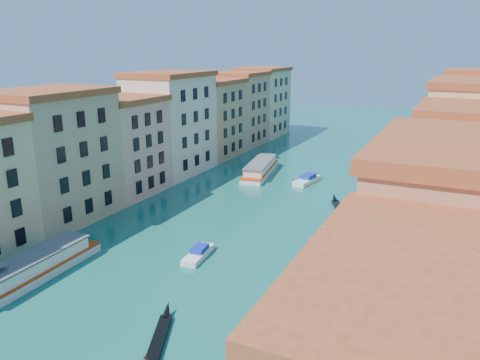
{
  "coord_description": "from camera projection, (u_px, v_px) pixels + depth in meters",
  "views": [
    {
      "loc": [
        28.87,
        -10.27,
        25.91
      ],
      "look_at": [
        -0.37,
        50.83,
        6.52
      ],
      "focal_mm": 35.0,
      "sensor_mm": 36.0,
      "label": 1
    }
  ],
  "objects": [
    {
      "name": "gondola_far",
      "position": [
        341.0,
        210.0,
        75.9
      ],
      "size": [
        6.56,
        12.25,
        1.86
      ],
      "rotation": [
        0.0,
        0.0,
        0.45
      ],
      "color": "black",
      "rests_on": "ground"
    },
    {
      "name": "quay",
      "position": [
        403.0,
        211.0,
        75.12
      ],
      "size": [
        4.0,
        140.0,
        1.0
      ],
      "primitive_type": "cube",
      "color": "#AEA88D",
      "rests_on": "ground"
    },
    {
      "name": "motorboat_far",
      "position": [
        307.0,
        180.0,
        92.2
      ],
      "size": [
        3.63,
        8.0,
        1.6
      ],
      "rotation": [
        0.0,
        0.0,
        -0.16
      ],
      "color": "white",
      "rests_on": "ground"
    },
    {
      "name": "mooring_poles_right",
      "position": [
        324.0,
        314.0,
        44.71
      ],
      "size": [
        1.44,
        54.24,
        3.2
      ],
      "color": "brown",
      "rests_on": "ground"
    },
    {
      "name": "motorboat_mid",
      "position": [
        199.0,
        253.0,
        59.66
      ],
      "size": [
        2.69,
        6.46,
        1.3
      ],
      "rotation": [
        0.0,
        0.0,
        0.12
      ],
      "color": "white",
      "rests_on": "ground"
    },
    {
      "name": "restaurant_awnings",
      "position": [
        343.0,
        340.0,
        37.93
      ],
      "size": [
        3.2,
        44.55,
        3.12
      ],
      "color": "maroon",
      "rests_on": "ground"
    },
    {
      "name": "vaporetto_near",
      "position": [
        31.0,
        269.0,
        53.81
      ],
      "size": [
        4.96,
        19.06,
        2.81
      ],
      "rotation": [
        0.0,
        0.0,
        0.03
      ],
      "color": "silver",
      "rests_on": "ground"
    },
    {
      "name": "right_bank_palazzos",
      "position": [
        466.0,
        160.0,
        69.25
      ],
      "size": [
        12.8,
        128.4,
        21.0
      ],
      "color": "#9B473F",
      "rests_on": "ground"
    },
    {
      "name": "left_bank_palazzos",
      "position": [
        153.0,
        132.0,
        92.23
      ],
      "size": [
        12.8,
        128.4,
        21.0
      ],
      "color": "beige",
      "rests_on": "ground"
    },
    {
      "name": "gondola_fore",
      "position": [
        156.0,
        344.0,
        41.54
      ],
      "size": [
        5.81,
        11.7,
        2.47
      ],
      "rotation": [
        0.0,
        0.0,
        0.41
      ],
      "color": "black",
      "rests_on": "ground"
    },
    {
      "name": "vaporetto_far",
      "position": [
        260.0,
        168.0,
        98.46
      ],
      "size": [
        7.4,
        18.8,
        2.73
      ],
      "rotation": [
        0.0,
        0.0,
        0.18
      ],
      "color": "silver",
      "rests_on": "ground"
    }
  ]
}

